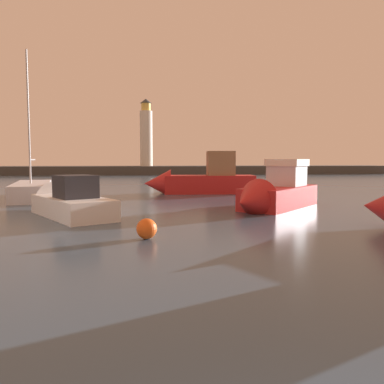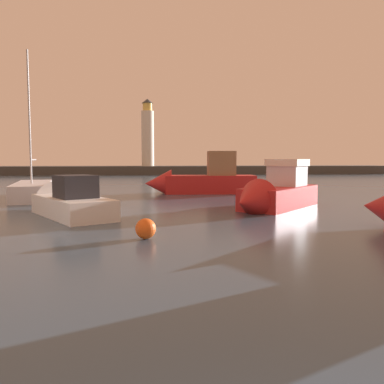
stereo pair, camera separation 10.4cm
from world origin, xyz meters
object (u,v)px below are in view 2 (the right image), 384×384
motorboat_0 (199,180)px  motorboat_4 (273,194)px  lighthouse (148,134)px  sailboat_moored (33,190)px  motorboat_3 (63,202)px  mooring_buoy (146,229)px

motorboat_0 → motorboat_4: bearing=-75.9°
lighthouse → sailboat_moored: lighthouse is taller
motorboat_4 → sailboat_moored: 16.25m
motorboat_4 → sailboat_moored: bearing=152.5°
motorboat_3 → mooring_buoy: size_ratio=10.38×
lighthouse → mooring_buoy: bearing=-90.4°
mooring_buoy → motorboat_3: bearing=121.1°
motorboat_0 → motorboat_4: (2.59, -10.34, -0.19)m
motorboat_0 → mooring_buoy: motorboat_0 is taller
motorboat_0 → motorboat_3: 13.57m
lighthouse → sailboat_moored: size_ratio=1.18×
motorboat_4 → motorboat_0: bearing=104.1°
mooring_buoy → motorboat_0: bearing=76.6°
motorboat_3 → sailboat_moored: size_ratio=0.75×
sailboat_moored → lighthouse: bearing=79.0°
lighthouse → motorboat_4: 49.75m
lighthouse → motorboat_4: bearing=-82.6°
sailboat_moored → motorboat_0: bearing=13.5°
motorboat_3 → mooring_buoy: bearing=-58.9°
mooring_buoy → lighthouse: bearing=89.6°
mooring_buoy → sailboat_moored: bearing=117.6°
motorboat_4 → sailboat_moored: (-14.41, 7.49, -0.26)m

